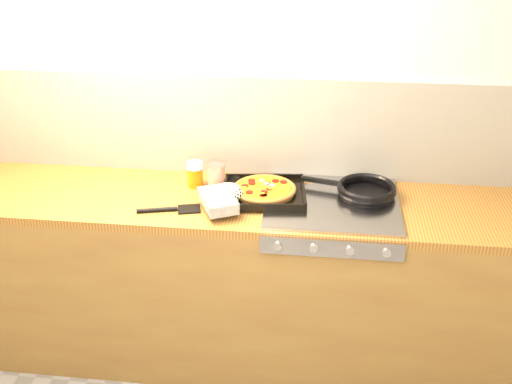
# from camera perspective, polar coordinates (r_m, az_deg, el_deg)

# --- Properties ---
(room_shell) EXTENTS (3.20, 3.20, 3.20)m
(room_shell) POSITION_cam_1_polar(r_m,az_deg,el_deg) (2.94, -1.23, 6.24)
(room_shell) COLOR white
(room_shell) RESTS_ON ground
(counter_run) EXTENTS (3.20, 0.62, 0.90)m
(counter_run) POSITION_cam_1_polar(r_m,az_deg,el_deg) (3.01, -1.86, -8.30)
(counter_run) COLOR brown
(counter_run) RESTS_ON ground
(stovetop) EXTENTS (0.60, 0.56, 0.02)m
(stovetop) POSITION_cam_1_polar(r_m,az_deg,el_deg) (2.75, 7.31, -1.04)
(stovetop) COLOR #9B9BA0
(stovetop) RESTS_ON counter_run
(pizza_on_tray) EXTENTS (0.50, 0.47, 0.06)m
(pizza_on_tray) POSITION_cam_1_polar(r_m,az_deg,el_deg) (2.74, -0.43, -0.03)
(pizza_on_tray) COLOR black
(pizza_on_tray) RESTS_ON stovetop
(frying_pan) EXTENTS (0.47, 0.33, 0.04)m
(frying_pan) POSITION_cam_1_polar(r_m,az_deg,el_deg) (2.82, 10.36, 0.20)
(frying_pan) COLOR black
(frying_pan) RESTS_ON stovetop
(tomato_can) EXTENTS (0.10, 0.10, 0.12)m
(tomato_can) POSITION_cam_1_polar(r_m,az_deg,el_deg) (2.87, -3.82, 1.52)
(tomato_can) COLOR #A41E0D
(tomato_can) RESTS_ON counter_run
(juice_glass) EXTENTS (0.08, 0.08, 0.13)m
(juice_glass) POSITION_cam_1_polar(r_m,az_deg,el_deg) (2.88, -5.83, 1.71)
(juice_glass) COLOR orange
(juice_glass) RESTS_ON counter_run
(wooden_spoon) EXTENTS (0.29, 0.11, 0.02)m
(wooden_spoon) POSITION_cam_1_polar(r_m,az_deg,el_deg) (2.89, 3.10, 0.62)
(wooden_spoon) COLOR #A07243
(wooden_spoon) RESTS_ON counter_run
(black_spatula) EXTENTS (0.29, 0.12, 0.02)m
(black_spatula) POSITION_cam_1_polar(r_m,az_deg,el_deg) (2.69, -8.15, -1.66)
(black_spatula) COLOR black
(black_spatula) RESTS_ON counter_run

